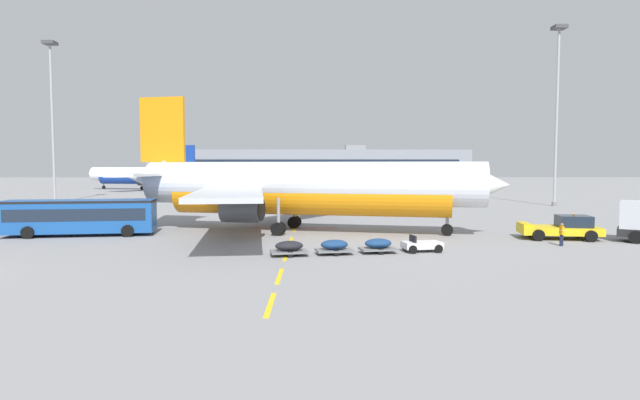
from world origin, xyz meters
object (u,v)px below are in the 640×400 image
airliner_mid_left (143,175)px  apron_light_mast_near (52,103)px  apron_shuttle_bus (80,215)px  apron_light_mast_far (557,95)px  airliner_foreground (302,187)px  baggage_train (357,246)px  ground_crew_worker (562,233)px  pushback_tug (562,228)px

airliner_mid_left → apron_light_mast_near: bearing=-87.8°
airliner_mid_left → apron_shuttle_bus: 88.69m
airliner_mid_left → apron_light_mast_far: (77.41, -54.04, 12.44)m
airliner_foreground → baggage_train: airliner_foreground is taller
airliner_foreground → apron_light_mast_near: size_ratio=1.38×
baggage_train → ground_crew_worker: 15.56m
baggage_train → ground_crew_worker: size_ratio=6.99×
ground_crew_worker → apron_light_mast_far: bearing=65.9°
airliner_foreground → baggage_train: 12.68m
ground_crew_worker → baggage_train: bearing=-168.0°
airliner_foreground → pushback_tug: bearing=-12.8°
airliner_foreground → apron_light_mast_near: apron_light_mast_near is taller
baggage_train → apron_light_mast_near: (-43.61, 47.38, 15.00)m
apron_shuttle_bus → ground_crew_worker: 38.12m
baggage_train → airliner_mid_left: bearing=115.6°
baggage_train → ground_crew_worker: bearing=12.0°
apron_shuttle_bus → ground_crew_worker: (37.65, -5.91, -0.80)m
airliner_foreground → apron_light_mast_far: bearing=39.1°
airliner_foreground → apron_shuttle_bus: bearing=-172.5°
airliner_mid_left → apron_light_mast_far: bearing=-34.9°
baggage_train → airliner_foreground: bearing=108.7°
apron_shuttle_bus → apron_light_mast_far: 64.54m
airliner_mid_left → baggage_train: bearing=-64.4°
pushback_tug → airliner_foreground: bearing=167.2°
airliner_foreground → apron_shuttle_bus: 18.81m
airliner_foreground → pushback_tug: (20.89, -4.74, -3.05)m
airliner_mid_left → apron_light_mast_far: 95.22m
airliner_mid_left → ground_crew_worker: (60.62, -91.56, -2.57)m
apron_light_mast_near → ground_crew_worker: bearing=-36.9°
apron_light_mast_near → apron_light_mast_far: (75.62, -6.62, 0.43)m
baggage_train → pushback_tug: bearing=21.9°
pushback_tug → apron_shuttle_bus: (-39.41, 2.31, 0.85)m
baggage_train → apron_light_mast_far: size_ratio=0.45×
baggage_train → ground_crew_worker: (15.22, 3.24, 0.41)m
ground_crew_worker → apron_light_mast_far: 43.76m
pushback_tug → ground_crew_worker: size_ratio=3.81×
pushback_tug → airliner_mid_left: bearing=125.3°
apron_light_mast_near → airliner_mid_left: bearing=92.2°
airliner_mid_left → ground_crew_worker: size_ratio=18.44×
ground_crew_worker → apron_light_mast_near: (-58.83, 44.14, 14.58)m
apron_light_mast_near → pushback_tug: bearing=-33.8°
apron_light_mast_near → baggage_train: bearing=-47.4°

